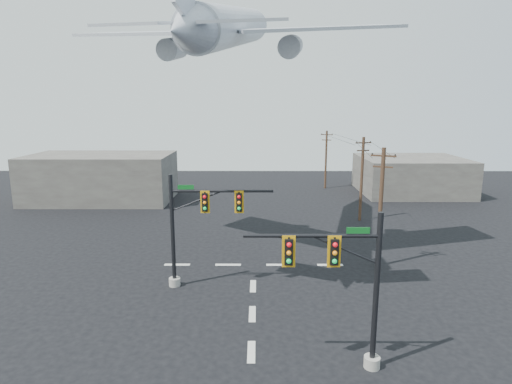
{
  "coord_description": "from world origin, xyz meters",
  "views": [
    {
      "loc": [
        0.31,
        -19.64,
        12.37
      ],
      "look_at": [
        0.22,
        5.0,
        7.29
      ],
      "focal_mm": 30.0,
      "sensor_mm": 36.0,
      "label": 1
    }
  ],
  "objects_px": {
    "airliner": "(231,28)",
    "signal_mast_near": "(348,288)",
    "utility_pole_a": "(381,206)",
    "utility_pole_b": "(362,178)",
    "utility_pole_c": "(326,158)",
    "signal_mast_far": "(194,228)"
  },
  "relations": [
    {
      "from": "signal_mast_near",
      "to": "utility_pole_b",
      "type": "bearing_deg",
      "value": 75.41
    },
    {
      "from": "utility_pole_a",
      "to": "utility_pole_b",
      "type": "distance_m",
      "value": 13.45
    },
    {
      "from": "signal_mast_far",
      "to": "utility_pole_c",
      "type": "height_order",
      "value": "utility_pole_c"
    },
    {
      "from": "signal_mast_far",
      "to": "utility_pole_a",
      "type": "relative_size",
      "value": 0.85
    },
    {
      "from": "signal_mast_near",
      "to": "utility_pole_a",
      "type": "distance_m",
      "value": 14.12
    },
    {
      "from": "signal_mast_near",
      "to": "utility_pole_a",
      "type": "height_order",
      "value": "utility_pole_a"
    },
    {
      "from": "utility_pole_a",
      "to": "utility_pole_b",
      "type": "xyz_separation_m",
      "value": [
        1.76,
        13.33,
        -0.12
      ]
    },
    {
      "from": "signal_mast_near",
      "to": "signal_mast_far",
      "type": "relative_size",
      "value": 0.98
    },
    {
      "from": "utility_pole_a",
      "to": "airliner",
      "type": "relative_size",
      "value": 0.33
    },
    {
      "from": "utility_pole_a",
      "to": "utility_pole_c",
      "type": "bearing_deg",
      "value": 113.42
    },
    {
      "from": "utility_pole_a",
      "to": "utility_pole_c",
      "type": "distance_m",
      "value": 31.41
    },
    {
      "from": "utility_pole_a",
      "to": "utility_pole_c",
      "type": "relative_size",
      "value": 1.08
    },
    {
      "from": "airliner",
      "to": "signal_mast_near",
      "type": "bearing_deg",
      "value": -150.23
    },
    {
      "from": "signal_mast_far",
      "to": "airliner",
      "type": "distance_m",
      "value": 15.96
    },
    {
      "from": "utility_pole_c",
      "to": "utility_pole_a",
      "type": "bearing_deg",
      "value": -76.73
    },
    {
      "from": "airliner",
      "to": "utility_pole_b",
      "type": "bearing_deg",
      "value": -44.33
    },
    {
      "from": "utility_pole_b",
      "to": "airliner",
      "type": "relative_size",
      "value": 0.33
    },
    {
      "from": "utility_pole_b",
      "to": "airliner",
      "type": "bearing_deg",
      "value": -160.66
    },
    {
      "from": "utility_pole_a",
      "to": "airliner",
      "type": "xyz_separation_m",
      "value": [
        -11.41,
        3.59,
        13.33
      ]
    },
    {
      "from": "signal_mast_near",
      "to": "airliner",
      "type": "bearing_deg",
      "value": 110.58
    },
    {
      "from": "utility_pole_c",
      "to": "airliner",
      "type": "xyz_separation_m",
      "value": [
        -12.21,
        -27.81,
        13.69
      ]
    },
    {
      "from": "utility_pole_c",
      "to": "airliner",
      "type": "relative_size",
      "value": 0.31
    }
  ]
}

